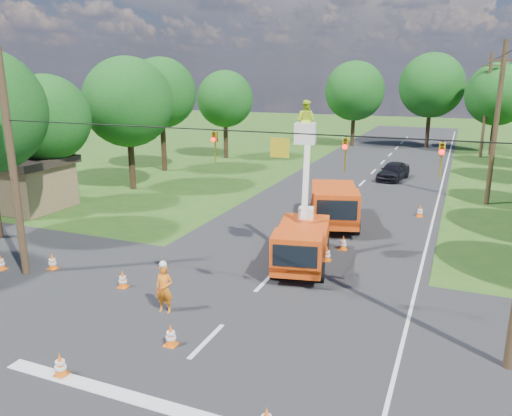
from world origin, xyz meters
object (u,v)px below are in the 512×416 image
at_px(tree_far_a, 355,91).
at_px(tree_left_d, 128,102).
at_px(traffic_cone_6, 1,262).
at_px(tree_far_b, 432,86).
at_px(traffic_cone_3, 343,243).
at_px(tree_left_e, 161,93).
at_px(tree_left_f, 225,99).
at_px(tree_far_c, 498,94).
at_px(second_truck, 334,203).
at_px(ground_worker, 164,289).
at_px(traffic_cone_4, 123,279).
at_px(bucket_truck, 302,233).
at_px(traffic_cone_2, 327,254).
at_px(shed, 22,182).
at_px(pole_right_far, 486,105).
at_px(distant_car, 393,171).
at_px(pole_right_mid, 496,123).
at_px(traffic_cone_5, 52,262).
at_px(traffic_cone_0, 60,365).
at_px(pole_left, 13,167).
at_px(traffic_cone_7, 420,211).
at_px(traffic_cone_8, 171,335).
at_px(tree_left_c, 47,118).

bearing_deg(tree_far_a, tree_left_d, -109.65).
distance_m(traffic_cone_6, tree_far_b, 47.60).
bearing_deg(traffic_cone_3, tree_left_e, 143.02).
bearing_deg(tree_left_f, tree_far_c, 26.28).
relative_size(second_truck, ground_worker, 3.74).
bearing_deg(traffic_cone_6, traffic_cone_4, 4.52).
bearing_deg(traffic_cone_3, bucket_truck, -114.56).
bearing_deg(tree_left_f, tree_left_e, -104.04).
relative_size(bucket_truck, traffic_cone_2, 9.86).
distance_m(tree_far_a, tree_far_b, 8.27).
bearing_deg(shed, tree_left_f, 81.72).
xyz_separation_m(ground_worker, pole_right_far, (10.78, 40.76, 4.23)).
bearing_deg(distant_car, traffic_cone_2, -80.98).
distance_m(traffic_cone_3, traffic_cone_6, 15.04).
bearing_deg(bucket_truck, traffic_cone_2, 36.29).
bearing_deg(pole_right_far, tree_left_e, -144.57).
bearing_deg(pole_right_mid, ground_worker, -117.44).
height_order(traffic_cone_5, tree_far_a, tree_far_a).
distance_m(traffic_cone_0, tree_left_e, 31.12).
distance_m(traffic_cone_2, pole_left, 13.40).
bearing_deg(traffic_cone_7, traffic_cone_8, -107.91).
distance_m(traffic_cone_4, tree_left_f, 31.71).
relative_size(tree_left_e, tree_far_c, 1.03).
relative_size(traffic_cone_6, tree_left_e, 0.08).
bearing_deg(pole_right_mid, tree_left_f, 156.77).
bearing_deg(tree_far_a, pole_right_far, -12.53).
xyz_separation_m(traffic_cone_6, tree_left_e, (-6.03, 22.11, 6.13)).
height_order(traffic_cone_0, pole_right_mid, pole_right_mid).
distance_m(traffic_cone_0, shed, 20.10).
bearing_deg(traffic_cone_8, traffic_cone_2, 73.75).
relative_size(tree_left_c, tree_far_c, 0.88).
bearing_deg(traffic_cone_6, traffic_cone_2, 26.74).
height_order(tree_left_c, tree_left_f, tree_left_f).
relative_size(pole_right_mid, tree_left_c, 1.24).
height_order(bucket_truck, traffic_cone_2, bucket_truck).
distance_m(shed, tree_left_f, 22.60).
xyz_separation_m(bucket_truck, pole_left, (-10.28, -5.18, 2.99)).
relative_size(pole_right_mid, tree_far_a, 1.05).
relative_size(traffic_cone_2, tree_left_c, 0.09).
height_order(ground_worker, traffic_cone_0, ground_worker).
distance_m(traffic_cone_8, tree_far_c, 46.16).
height_order(tree_left_e, tree_left_f, tree_left_e).
height_order(traffic_cone_4, shed, shed).
bearing_deg(traffic_cone_3, tree_far_a, 101.26).
xyz_separation_m(tree_left_e, tree_far_c, (26.30, 20.00, -0.43)).
bearing_deg(distant_car, tree_far_c, 75.53).
relative_size(pole_left, shed, 1.64).
distance_m(tree_far_b, tree_far_c, 7.20).
height_order(distant_car, pole_left, pole_left).
xyz_separation_m(ground_worker, traffic_cone_0, (-0.55, -4.36, -0.52)).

